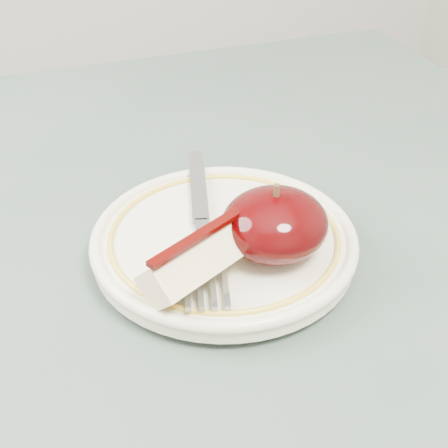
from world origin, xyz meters
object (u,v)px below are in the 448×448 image
object	(u,v)px
table	(137,419)
plate	(224,240)
fork	(201,222)
apple_half	(275,224)

from	to	relation	value
table	plate	distance (m)	0.14
table	fork	size ratio (longest dim) A/B	4.81
apple_half	fork	distance (m)	0.06
plate	apple_half	distance (m)	0.05
table	fork	world-z (taller)	fork
plate	fork	xyz separation A→B (m)	(-0.01, 0.01, 0.01)
apple_half	fork	xyz separation A→B (m)	(-0.04, 0.04, -0.02)
apple_half	fork	world-z (taller)	apple_half
plate	apple_half	size ratio (longest dim) A/B	2.62
plate	apple_half	xyz separation A→B (m)	(0.03, -0.03, 0.03)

